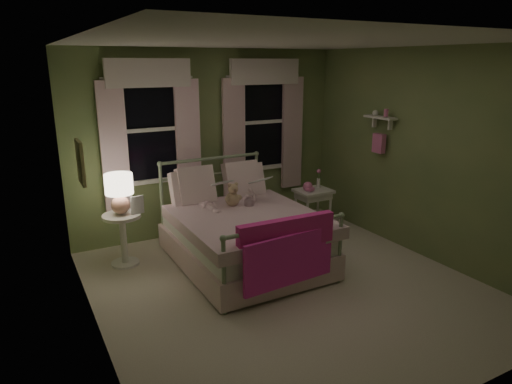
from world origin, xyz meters
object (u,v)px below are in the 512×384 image
child_right (247,182)px  nightstand_right (313,196)px  nightstand_left (123,232)px  teddy_bear (233,196)px  table_lamp (119,190)px  child_left (207,186)px  bed (242,233)px

child_right → nightstand_right: (1.09, 0.02, -0.35)m
nightstand_left → teddy_bear: bearing=-16.2°
child_right → teddy_bear: child_right is taller
teddy_bear → table_lamp: table_lamp is taller
nightstand_right → child_right: bearing=-179.0°
child_left → table_lamp: child_left is taller
teddy_bear → nightstand_left: 1.41m
child_right → table_lamp: child_right is taller
bed → nightstand_right: (1.37, 0.44, 0.17)m
child_left → nightstand_right: bearing=-178.9°
bed → nightstand_right: 1.45m
bed → teddy_bear: 0.49m
bed → table_lamp: bearing=153.8°
teddy_bear → child_left: bearing=150.5°
teddy_bear → nightstand_right: bearing=7.4°
bed → nightstand_right: bearing=17.8°
child_left → child_right: child_left is taller
bed → table_lamp: (-1.30, 0.64, 0.57)m
bed → teddy_bear: bed is taller
teddy_bear → table_lamp: (-1.30, 0.38, 0.16)m
nightstand_left → nightstand_right: size_ratio=1.02×
child_right → nightstand_right: 1.14m
child_right → nightstand_left: 1.67m
teddy_bear → table_lamp: 1.37m
child_left → nightstand_right: size_ratio=1.09×
teddy_bear → child_right: bearing=29.5°
bed → child_left: 0.73m
bed → child_right: size_ratio=3.09×
table_lamp → bed: bearing=-26.2°
nightstand_right → child_left: bearing=-179.4°
table_lamp → nightstand_right: (2.67, -0.20, -0.40)m
child_left → child_right: 0.56m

